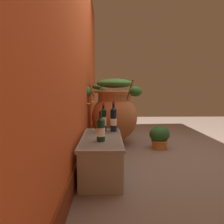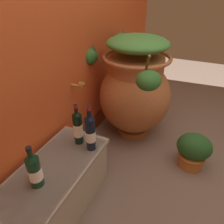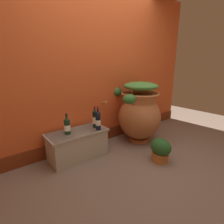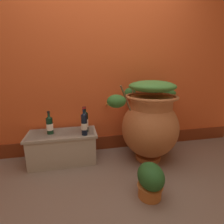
{
  "view_description": "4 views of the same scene",
  "coord_description": "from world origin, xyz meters",
  "views": [
    {
      "loc": [
        -2.43,
        0.8,
        0.89
      ],
      "look_at": [
        0.06,
        0.74,
        0.58
      ],
      "focal_mm": 30.6,
      "sensor_mm": 36.0,
      "label": 1
    },
    {
      "loc": [
        -1.24,
        0.11,
        1.42
      ],
      "look_at": [
        0.07,
        0.71,
        0.53
      ],
      "focal_mm": 33.3,
      "sensor_mm": 36.0,
      "label": 2
    },
    {
      "loc": [
        -1.56,
        -1.21,
        1.3
      ],
      "look_at": [
        -0.01,
        0.71,
        0.63
      ],
      "focal_mm": 27.45,
      "sensor_mm": 36.0,
      "label": 3
    },
    {
      "loc": [
        -0.32,
        -1.2,
        1.17
      ],
      "look_at": [
        0.13,
        0.9,
        0.62
      ],
      "focal_mm": 26.83,
      "sensor_mm": 36.0,
      "label": 4
    }
  ],
  "objects": [
    {
      "name": "terracotta_urn",
      "position": [
        0.58,
        0.69,
        0.53
      ],
      "size": [
        1.07,
        0.84,
        1.04
      ],
      "color": "#B26638",
      "rests_on": "ground_plane"
    },
    {
      "name": "wine_bottle_left",
      "position": [
        -0.25,
        0.73,
        0.54
      ],
      "size": [
        0.07,
        0.07,
        0.35
      ],
      "color": "black",
      "rests_on": "stone_ledge"
    },
    {
      "name": "potted_shrub",
      "position": [
        0.31,
        0.03,
        0.17
      ],
      "size": [
        0.24,
        0.3,
        0.34
      ],
      "color": "#C17033",
      "rests_on": "ground_plane"
    },
    {
      "name": "wine_bottle_right",
      "position": [
        -0.23,
        0.85,
        0.53
      ],
      "size": [
        0.07,
        0.07,
        0.33
      ],
      "color": "black",
      "rests_on": "stone_ledge"
    },
    {
      "name": "ground_plane",
      "position": [
        0.0,
        0.0,
        0.0
      ],
      "size": [
        7.0,
        7.0,
        0.0
      ],
      "primitive_type": "plane",
      "color": "#7A6656"
    },
    {
      "name": "stone_ledge",
      "position": [
        -0.52,
        0.86,
        0.21
      ],
      "size": [
        0.85,
        0.41,
        0.39
      ],
      "color": "#B2A893",
      "rests_on": "ground_plane"
    },
    {
      "name": "wine_bottle_middle",
      "position": [
        -0.66,
        0.87,
        0.51
      ],
      "size": [
        0.08,
        0.08,
        0.29
      ],
      "color": "black",
      "rests_on": "stone_ledge"
    },
    {
      "name": "back_wall",
      "position": [
        0.0,
        1.2,
        1.29
      ],
      "size": [
        4.4,
        0.33,
        2.6
      ],
      "color": "#D15123",
      "rests_on": "ground_plane"
    }
  ]
}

